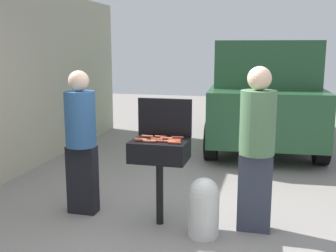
{
  "coord_description": "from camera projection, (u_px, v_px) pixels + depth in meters",
  "views": [
    {
      "loc": [
        0.95,
        -4.05,
        1.92
      ],
      "look_at": [
        -0.22,
        0.57,
        1.0
      ],
      "focal_mm": 44.22,
      "sensor_mm": 36.0,
      "label": 1
    }
  ],
  "objects": [
    {
      "name": "ground_plane",
      "position": [
        175.0,
        228.0,
        4.45
      ],
      "size": [
        24.0,
        24.0,
        0.0
      ],
      "primitive_type": "plane",
      "color": "gray"
    },
    {
      "name": "bbq_grill",
      "position": [
        160.0,
        154.0,
        4.41
      ],
      "size": [
        0.6,
        0.44,
        0.94
      ],
      "color": "black",
      "rests_on": "ground"
    },
    {
      "name": "grill_lid_open",
      "position": [
        165.0,
        117.0,
        4.55
      ],
      "size": [
        0.6,
        0.05,
        0.42
      ],
      "primitive_type": "cube",
      "color": "black",
      "rests_on": "bbq_grill"
    },
    {
      "name": "hot_dog_0",
      "position": [
        161.0,
        137.0,
        4.51
      ],
      "size": [
        0.13,
        0.04,
        0.03
      ],
      "primitive_type": "cylinder",
      "rotation": [
        0.0,
        1.57,
        -0.07
      ],
      "color": "#B74C33",
      "rests_on": "bbq_grill"
    },
    {
      "name": "hot_dog_1",
      "position": [
        177.0,
        137.0,
        4.47
      ],
      "size": [
        0.13,
        0.03,
        0.03
      ],
      "primitive_type": "cylinder",
      "rotation": [
        0.0,
        1.57,
        0.06
      ],
      "color": "#AD4228",
      "rests_on": "bbq_grill"
    },
    {
      "name": "hot_dog_2",
      "position": [
        141.0,
        139.0,
        4.38
      ],
      "size": [
        0.13,
        0.04,
        0.03
      ],
      "primitive_type": "cylinder",
      "rotation": [
        0.0,
        1.57,
        -0.08
      ],
      "color": "#B74C33",
      "rests_on": "bbq_grill"
    },
    {
      "name": "hot_dog_3",
      "position": [
        174.0,
        141.0,
        4.29
      ],
      "size": [
        0.13,
        0.03,
        0.03
      ],
      "primitive_type": "cylinder",
      "rotation": [
        0.0,
        1.57,
        -0.03
      ],
      "color": "#AD4228",
      "rests_on": "bbq_grill"
    },
    {
      "name": "hot_dog_4",
      "position": [
        157.0,
        141.0,
        4.31
      ],
      "size": [
        0.13,
        0.03,
        0.03
      ],
      "primitive_type": "cylinder",
      "rotation": [
        0.0,
        1.57,
        0.01
      ],
      "color": "#B74C33",
      "rests_on": "bbq_grill"
    },
    {
      "name": "hot_dog_5",
      "position": [
        157.0,
        139.0,
        4.39
      ],
      "size": [
        0.13,
        0.03,
        0.03
      ],
      "primitive_type": "cylinder",
      "rotation": [
        0.0,
        1.57,
        -0.01
      ],
      "color": "#AD4228",
      "rests_on": "bbq_grill"
    },
    {
      "name": "hot_dog_6",
      "position": [
        170.0,
        142.0,
        4.27
      ],
      "size": [
        0.13,
        0.04,
        0.03
      ],
      "primitive_type": "cylinder",
      "rotation": [
        0.0,
        1.57,
        -0.08
      ],
      "color": "#B74C33",
      "rests_on": "bbq_grill"
    },
    {
      "name": "hot_dog_7",
      "position": [
        175.0,
        140.0,
        4.35
      ],
      "size": [
        0.13,
        0.04,
        0.03
      ],
      "primitive_type": "cylinder",
      "rotation": [
        0.0,
        1.57,
        0.08
      ],
      "color": "#B74C33",
      "rests_on": "bbq_grill"
    },
    {
      "name": "hot_dog_8",
      "position": [
        149.0,
        141.0,
        4.29
      ],
      "size": [
        0.13,
        0.04,
        0.03
      ],
      "primitive_type": "cylinder",
      "rotation": [
        0.0,
        1.57,
        0.09
      ],
      "color": "#C6593D",
      "rests_on": "bbq_grill"
    },
    {
      "name": "hot_dog_9",
      "position": [
        174.0,
        143.0,
        4.22
      ],
      "size": [
        0.13,
        0.04,
        0.03
      ],
      "primitive_type": "cylinder",
      "rotation": [
        0.0,
        1.57,
        0.07
      ],
      "color": "#AD4228",
      "rests_on": "bbq_grill"
    },
    {
      "name": "hot_dog_10",
      "position": [
        166.0,
        138.0,
        4.43
      ],
      "size": [
        0.13,
        0.03,
        0.03
      ],
      "primitive_type": "cylinder",
      "rotation": [
        0.0,
        1.57,
        0.02
      ],
      "color": "#C6593D",
      "rests_on": "bbq_grill"
    },
    {
      "name": "hot_dog_11",
      "position": [
        148.0,
        136.0,
        4.52
      ],
      "size": [
        0.13,
        0.04,
        0.03
      ],
      "primitive_type": "cylinder",
      "rotation": [
        0.0,
        1.57,
        -0.08
      ],
      "color": "#B74C33",
      "rests_on": "bbq_grill"
    },
    {
      "name": "hot_dog_12",
      "position": [
        140.0,
        140.0,
        4.35
      ],
      "size": [
        0.13,
        0.03,
        0.03
      ],
      "primitive_type": "cylinder",
      "rotation": [
        0.0,
        1.57,
        0.04
      ],
      "color": "#AD4228",
      "rests_on": "bbq_grill"
    },
    {
      "name": "propane_tank",
      "position": [
        204.0,
        206.0,
        4.21
      ],
      "size": [
        0.32,
        0.32,
        0.62
      ],
      "color": "silver",
      "rests_on": "ground"
    },
    {
      "name": "person_left",
      "position": [
        81.0,
        137.0,
        4.71
      ],
      "size": [
        0.35,
        0.35,
        1.66
      ],
      "rotation": [
        0.0,
        0.0,
        0.11
      ],
      "color": "black",
      "rests_on": "ground"
    },
    {
      "name": "person_right",
      "position": [
        257.0,
        144.0,
        4.24
      ],
      "size": [
        0.36,
        0.36,
        1.73
      ],
      "rotation": [
        0.0,
        0.0,
        2.9
      ],
      "color": "#333847",
      "rests_on": "ground"
    },
    {
      "name": "parked_minivan",
      "position": [
        263.0,
        92.0,
        8.25
      ],
      "size": [
        2.28,
        4.52,
        2.02
      ],
      "rotation": [
        0.0,
        0.0,
        3.21
      ],
      "color": "#234C2D",
      "rests_on": "ground"
    }
  ]
}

